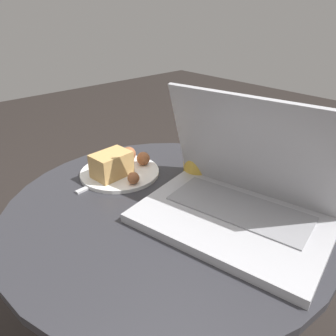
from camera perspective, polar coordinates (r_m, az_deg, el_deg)
table at (r=0.78m, az=-0.04°, el=-14.85°), size 0.69×0.69×0.49m
laptop at (r=0.65m, az=12.23°, el=-4.85°), size 0.40×0.31×0.24m
beer_glass at (r=0.78m, az=5.47°, el=5.42°), size 0.07×0.07×0.20m
snack_plate at (r=0.82m, az=-8.71°, el=0.21°), size 0.20×0.20×0.07m
fork at (r=0.81m, az=-10.23°, el=-1.74°), size 0.03×0.16×0.01m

